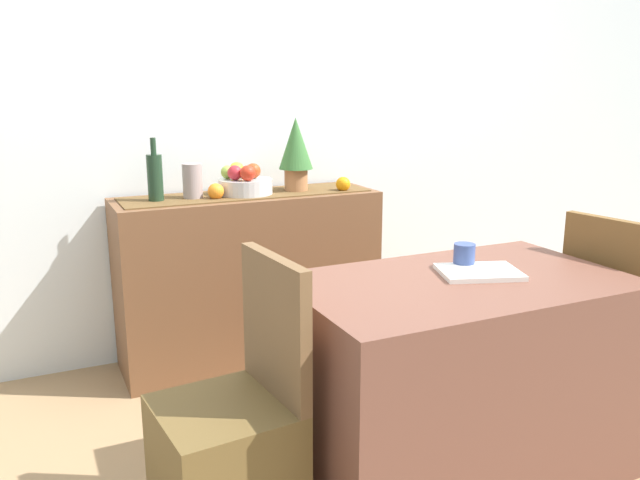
{
  "coord_description": "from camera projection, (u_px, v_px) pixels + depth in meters",
  "views": [
    {
      "loc": [
        -1.22,
        -2.1,
        1.4
      ],
      "look_at": [
        -0.05,
        0.39,
        0.74
      ],
      "focal_mm": 36.08,
      "sensor_mm": 36.0,
      "label": 1
    }
  ],
  "objects": [
    {
      "name": "apple_center",
      "position": [
        253.0,
        171.0,
        3.19
      ],
      "size": [
        0.08,
        0.08,
        0.08
      ],
      "primitive_type": "sphere",
      "color": "#A73F1A",
      "rests_on": "fruit_bowl"
    },
    {
      "name": "coffee_cup",
      "position": [
        464.0,
        256.0,
        2.38
      ],
      "size": [
        0.08,
        0.08,
        0.09
      ],
      "primitive_type": "cylinder",
      "color": "#374A84",
      "rests_on": "dining_table"
    },
    {
      "name": "ground_plane",
      "position": [
        371.0,
        433.0,
        2.68
      ],
      "size": [
        6.4,
        6.4,
        0.02
      ],
      "primitive_type": "cube",
      "color": "#9D7A54",
      "rests_on": "ground"
    },
    {
      "name": "table_runner",
      "position": [
        247.0,
        194.0,
        3.2
      ],
      "size": [
        1.24,
        0.32,
        0.01
      ],
      "primitive_type": "cube",
      "color": "brown",
      "rests_on": "sideboard_console"
    },
    {
      "name": "dining_table",
      "position": [
        456.0,
        376.0,
        2.34
      ],
      "size": [
        1.19,
        0.71,
        0.74
      ],
      "primitive_type": "cube",
      "color": "brown",
      "rests_on": "ground"
    },
    {
      "name": "room_wall_rear",
      "position": [
        265.0,
        95.0,
        3.4
      ],
      "size": [
        6.4,
        0.06,
        2.7
      ],
      "primitive_type": "cube",
      "color": "silver",
      "rests_on": "ground"
    },
    {
      "name": "sideboard_console",
      "position": [
        250.0,
        278.0,
        3.3
      ],
      "size": [
        1.32,
        0.42,
        0.87
      ],
      "primitive_type": "cube",
      "color": "brown",
      "rests_on": "ground"
    },
    {
      "name": "open_book",
      "position": [
        479.0,
        272.0,
        2.31
      ],
      "size": [
        0.33,
        0.29,
        0.02
      ],
      "primitive_type": "cube",
      "rotation": [
        0.0,
        0.0,
        -0.33
      ],
      "color": "white",
      "rests_on": "dining_table"
    },
    {
      "name": "apple_left",
      "position": [
        237.0,
        170.0,
        3.22
      ],
      "size": [
        0.08,
        0.08,
        0.08
      ],
      "primitive_type": "sphere",
      "color": "gold",
      "rests_on": "fruit_bowl"
    },
    {
      "name": "orange_loose_near_bowl",
      "position": [
        343.0,
        184.0,
        3.3
      ],
      "size": [
        0.08,
        0.08,
        0.08
      ],
      "primitive_type": "sphere",
      "color": "orange",
      "rests_on": "sideboard_console"
    },
    {
      "name": "ceramic_vase",
      "position": [
        193.0,
        181.0,
        3.07
      ],
      "size": [
        0.09,
        0.09,
        0.17
      ],
      "primitive_type": "cylinder",
      "color": "#9E8D8C",
      "rests_on": "sideboard_console"
    },
    {
      "name": "apple_front",
      "position": [
        235.0,
        173.0,
        3.13
      ],
      "size": [
        0.07,
        0.07,
        0.07
      ],
      "primitive_type": "sphere",
      "color": "#B4262E",
      "rests_on": "fruit_bowl"
    },
    {
      "name": "chair_near_window",
      "position": [
        230.0,
        458.0,
        2.01
      ],
      "size": [
        0.43,
        0.43,
        0.9
      ],
      "color": "brown",
      "rests_on": "ground"
    },
    {
      "name": "potted_plant",
      "position": [
        296.0,
        150.0,
        3.26
      ],
      "size": [
        0.17,
        0.17,
        0.38
      ],
      "color": "#A86E44",
      "rests_on": "sideboard_console"
    },
    {
      "name": "chair_by_corner",
      "position": [
        621.0,
        361.0,
        2.71
      ],
      "size": [
        0.46,
        0.46,
        0.9
      ],
      "color": "brown",
      "rests_on": "ground"
    },
    {
      "name": "apple_rear",
      "position": [
        248.0,
        173.0,
        3.1
      ],
      "size": [
        0.08,
        0.08,
        0.08
      ],
      "primitive_type": "sphere",
      "color": "red",
      "rests_on": "fruit_bowl"
    },
    {
      "name": "apple_upper",
      "position": [
        227.0,
        172.0,
        3.17
      ],
      "size": [
        0.07,
        0.07,
        0.07
      ],
      "primitive_type": "sphere",
      "color": "#92B243",
      "rests_on": "fruit_bowl"
    },
    {
      "name": "wine_bottle",
      "position": [
        155.0,
        177.0,
        2.99
      ],
      "size": [
        0.07,
        0.07,
        0.3
      ],
      "color": "#203824",
      "rests_on": "sideboard_console"
    },
    {
      "name": "orange_loose_end",
      "position": [
        216.0,
        191.0,
        3.07
      ],
      "size": [
        0.08,
        0.08,
        0.08
      ],
      "primitive_type": "sphere",
      "color": "orange",
      "rests_on": "sideboard_console"
    },
    {
      "name": "fruit_bowl",
      "position": [
        245.0,
        186.0,
        3.19
      ],
      "size": [
        0.27,
        0.27,
        0.07
      ],
      "primitive_type": "cylinder",
      "color": "silver",
      "rests_on": "table_runner"
    }
  ]
}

